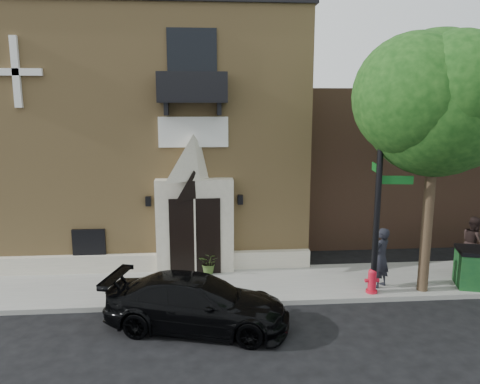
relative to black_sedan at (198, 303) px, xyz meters
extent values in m
plane|color=black|center=(0.91, 1.16, -0.70)|extent=(120.00, 120.00, 0.00)
cube|color=gray|center=(1.91, 2.66, -0.62)|extent=(42.00, 3.00, 0.15)
cube|color=tan|center=(-2.09, 9.16, 3.80)|extent=(12.00, 10.00, 9.00)
cube|color=black|center=(-2.09, 9.16, 8.45)|extent=(12.20, 10.20, 0.30)
cube|color=beige|center=(-2.09, 4.04, -0.25)|extent=(12.00, 0.30, 0.60)
cube|color=beige|center=(-0.09, 3.91, 1.05)|extent=(2.60, 0.55, 3.20)
pyramid|color=beige|center=(-0.09, 3.91, 3.40)|extent=(2.60, 0.55, 1.50)
cube|color=black|center=(-0.09, 3.62, 0.75)|extent=(1.70, 0.06, 2.60)
cube|color=beige|center=(-0.09, 3.58, 0.75)|extent=(0.06, 0.04, 2.60)
cube|color=white|center=(-0.09, 4.10, 4.20)|extent=(2.30, 0.10, 1.00)
cube|color=black|center=(-0.09, 3.71, 5.20)|extent=(2.20, 0.90, 0.10)
cube|color=black|center=(-0.09, 3.28, 5.65)|extent=(2.20, 0.06, 0.90)
cube|color=black|center=(-1.14, 3.71, 5.65)|extent=(0.06, 0.90, 0.90)
cube|color=black|center=(0.96, 3.71, 5.65)|extent=(0.06, 0.90, 0.90)
cube|color=black|center=(-0.09, 4.13, 6.40)|extent=(1.60, 0.08, 2.20)
cube|color=white|center=(-5.59, 4.08, 6.10)|extent=(0.22, 0.14, 2.20)
cube|color=white|center=(-5.59, 4.08, 6.10)|extent=(1.60, 0.14, 0.22)
cube|color=black|center=(-3.69, 4.11, 0.45)|extent=(1.10, 0.10, 1.00)
cube|color=orange|center=(-3.69, 4.14, 0.45)|extent=(0.85, 0.06, 0.75)
cube|color=black|center=(-1.64, 4.04, 1.90)|extent=(0.18, 0.18, 0.32)
cube|color=black|center=(1.46, 4.04, 1.90)|extent=(0.18, 0.18, 0.32)
cube|color=brown|center=(12.91, 10.16, 2.50)|extent=(18.00, 8.00, 6.40)
cylinder|color=#38281C|center=(6.91, 1.61, 1.55)|extent=(0.32, 0.32, 4.20)
sphere|color=#11380F|center=(6.91, 1.61, 5.12)|extent=(4.20, 4.20, 4.20)
sphere|color=#11380F|center=(7.71, 1.91, 4.82)|extent=(3.36, 3.36, 3.36)
sphere|color=#11380F|center=(6.21, 1.41, 5.32)|extent=(3.57, 3.57, 3.57)
sphere|color=#11380F|center=(7.11, 0.91, 5.52)|extent=(3.15, 3.15, 3.15)
imported|color=black|center=(0.00, 0.00, 0.00)|extent=(5.16, 3.11, 1.40)
cylinder|color=black|center=(5.32, 1.56, 2.83)|extent=(0.18, 0.18, 6.75)
cube|color=#0E561A|center=(5.82, 1.48, 2.94)|extent=(0.95, 0.19, 0.25)
cube|color=#0E561A|center=(5.40, 2.06, 3.22)|extent=(0.19, 0.95, 0.25)
cylinder|color=red|center=(5.28, 1.56, -0.51)|extent=(0.35, 0.35, 0.08)
cylinder|color=red|center=(5.28, 1.56, -0.21)|extent=(0.25, 0.25, 0.53)
sphere|color=red|center=(5.28, 1.56, 0.09)|extent=(0.25, 0.25, 0.25)
cylinder|color=red|center=(5.28, 1.56, -0.16)|extent=(0.43, 0.12, 0.12)
imported|color=#415D27|center=(0.37, 3.60, -0.18)|extent=(0.82, 0.76, 0.74)
imported|color=black|center=(5.70, 2.00, 0.40)|extent=(0.83, 0.78, 1.90)
imported|color=black|center=(9.57, 3.41, 0.37)|extent=(0.82, 0.99, 1.84)
camera|label=1|loc=(0.16, -11.52, 5.13)|focal=35.00mm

